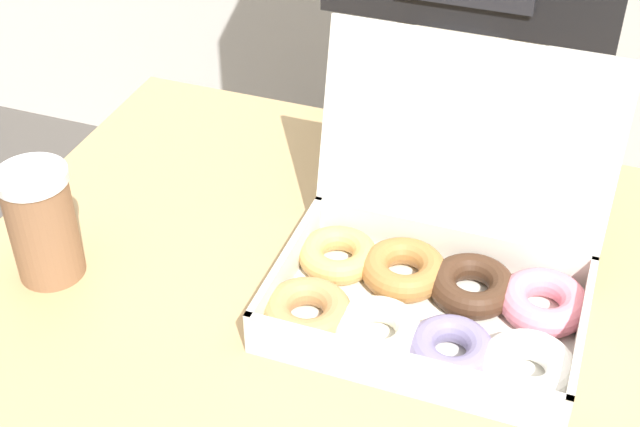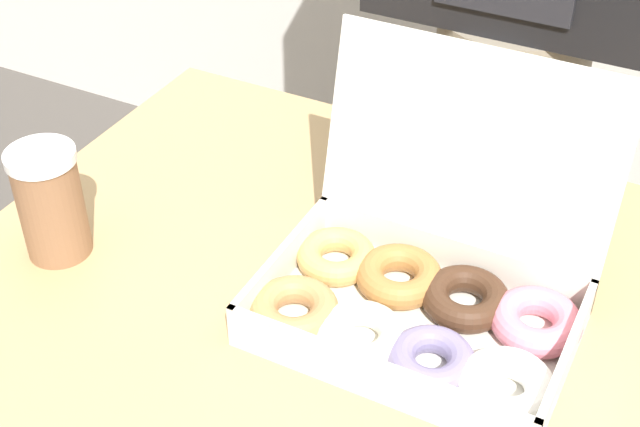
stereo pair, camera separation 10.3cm
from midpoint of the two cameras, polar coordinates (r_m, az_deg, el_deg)
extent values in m
cube|color=silver|center=(1.00, 3.78, -6.91)|extent=(0.34, 0.22, 0.01)
cube|color=silver|center=(1.02, -5.04, -3.59)|extent=(0.01, 0.22, 0.05)
cube|color=silver|center=(0.96, 13.37, -7.92)|extent=(0.01, 0.22, 0.05)
cube|color=silver|center=(0.91, 1.83, -10.17)|extent=(0.34, 0.01, 0.05)
cube|color=silver|center=(1.06, 5.55, -1.98)|extent=(0.34, 0.01, 0.05)
cube|color=silver|center=(1.00, 6.45, 4.92)|extent=(0.34, 0.06, 0.22)
torus|color=#B27F4C|center=(0.98, -3.88, -6.42)|extent=(0.11, 0.11, 0.03)
torus|color=tan|center=(1.05, -1.65, -2.78)|extent=(0.13, 0.13, 0.03)
torus|color=silver|center=(0.96, 0.59, -7.64)|extent=(0.13, 0.13, 0.03)
torus|color=#A87038|center=(1.03, 2.53, -3.71)|extent=(0.13, 0.13, 0.03)
torus|color=slate|center=(0.94, 5.26, -8.78)|extent=(0.13, 0.13, 0.03)
torus|color=#422819|center=(1.02, 6.86, -4.74)|extent=(0.14, 0.14, 0.03)
torus|color=white|center=(0.93, 10.09, -9.85)|extent=(0.14, 0.14, 0.03)
torus|color=pink|center=(1.01, 11.31, -5.71)|extent=(0.10, 0.10, 0.03)
cylinder|color=#8C6042|center=(1.08, -19.94, -0.99)|extent=(0.08, 0.08, 0.13)
cylinder|color=white|center=(1.04, -20.76, 2.09)|extent=(0.08, 0.08, 0.01)
cylinder|color=gray|center=(1.69, 6.70, -0.24)|extent=(0.25, 0.25, 0.85)
camera|label=1|loc=(0.05, -92.86, -2.19)|focal=50.00mm
camera|label=2|loc=(0.05, 87.14, 2.19)|focal=50.00mm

